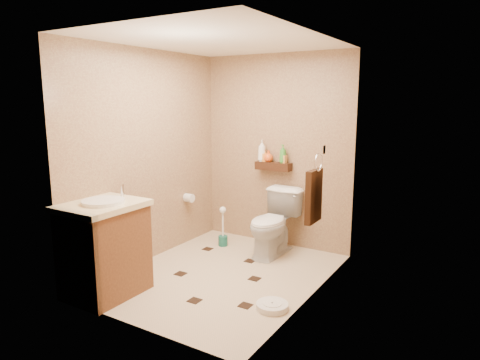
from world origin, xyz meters
The scene contains 19 objects.
ground centered at (0.00, 0.00, 0.00)m, with size 2.50×2.50×0.00m, color #BEAB8B.
wall_back centered at (0.00, 1.25, 1.20)m, with size 2.00×0.04×2.40m, color #9F815B.
wall_front centered at (0.00, -1.25, 1.20)m, with size 2.00×0.04×2.40m, color #9F815B.
wall_left centered at (-1.00, 0.00, 1.20)m, with size 0.04×2.50×2.40m, color #9F815B.
wall_right centered at (1.00, 0.00, 1.20)m, with size 0.04×2.50×2.40m, color #9F815B.
ceiling centered at (0.00, 0.00, 2.40)m, with size 2.00×2.50×0.02m, color white.
wall_shelf centered at (0.00, 1.17, 1.02)m, with size 0.46×0.14×0.10m, color #39200F.
floor_accents centered at (0.02, -0.03, 0.00)m, with size 1.28×1.31×0.01m.
toilet centered at (0.18, 0.83, 0.39)m, with size 0.44×0.77×0.78m, color white.
vanity centered at (-0.70, -0.95, 0.46)m, with size 0.61×0.74×1.04m.
bathroom_scale centered at (0.80, -0.40, 0.03)m, with size 0.32×0.32×0.06m.
toilet_brush centered at (-0.51, 0.78, 0.18)m, with size 0.12×0.12×0.51m.
towel_ring centered at (0.91, 0.25, 0.95)m, with size 0.12×0.30×0.76m.
toilet_paper centered at (-0.94, 0.65, 0.60)m, with size 0.12×0.11×0.12m.
bottle_a centered at (-0.16, 1.17, 1.21)m, with size 0.11×0.11×0.27m, color white.
bottle_b centered at (-0.12, 1.17, 1.15)m, with size 0.07×0.07×0.16m, color orange.
bottle_c centered at (-0.07, 1.17, 1.14)m, with size 0.12×0.12×0.15m, color #E0551A.
bottle_d centered at (0.13, 1.17, 1.18)m, with size 0.09×0.09×0.23m, color green.
bottle_e centered at (0.14, 1.17, 1.14)m, with size 0.07×0.07×0.15m, color gold.
Camera 1 is at (2.40, -3.57, 1.84)m, focal length 32.00 mm.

